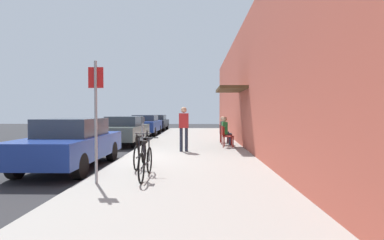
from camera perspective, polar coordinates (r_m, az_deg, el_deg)
The scene contains 17 objects.
ground_plane at distance 10.24m, azimuth -13.52°, elevation -7.71°, with size 60.00×60.00×0.00m, color #2D2D30.
sidewalk_slab at distance 11.88m, azimuth -0.38°, elevation -6.08°, with size 4.50×32.00×0.12m, color #9E9B93.
building_facade at distance 12.01m, azimuth 11.20°, elevation 6.81°, with size 1.40×32.00×5.49m.
parked_car_0 at distance 9.49m, azimuth -21.67°, elevation -3.99°, with size 1.80×4.40×1.44m.
parked_car_1 at distance 15.48m, azimuth -12.54°, elevation -1.82°, with size 1.80×4.40×1.40m.
parked_car_2 at distance 21.25m, azimuth -8.75°, elevation -0.85°, with size 1.80×4.40×1.40m.
parked_car_3 at distance 26.69m, azimuth -6.71°, elevation -0.41°, with size 1.80×4.40×1.35m.
parking_meter at distance 11.76m, azimuth -9.22°, elevation -2.12°, with size 0.12×0.10×1.32m.
street_sign at distance 6.77m, azimuth -17.56°, elevation 1.44°, with size 0.32×0.06×2.60m.
bicycle_0 at distance 7.10m, azimuth -8.67°, elevation -7.90°, with size 0.46×1.71×0.90m.
bicycle_1 at distance 8.54m, azimuth -9.65°, elevation -6.29°, with size 0.46×1.71×0.90m.
cafe_chair_0 at distance 13.04m, azimuth 6.47°, elevation -2.90°, with size 0.53×0.53×0.87m.
cafe_chair_1 at distance 13.95m, azimuth 6.12°, elevation -2.61°, with size 0.48×0.48×0.87m.
seated_patron_1 at distance 13.95m, azimuth 6.37°, elevation -1.82°, with size 0.45×0.39×1.29m.
cafe_chair_2 at distance 15.01m, azimuth 5.77°, elevation -2.31°, with size 0.50×0.50×0.87m.
seated_patron_2 at distance 15.00m, azimuth 6.01°, elevation -1.58°, with size 0.46×0.40×1.29m.
pedestrian_standing at distance 11.60m, azimuth -1.55°, elevation -1.00°, with size 0.36×0.22×1.70m.
Camera 1 is at (2.58, -9.77, 1.65)m, focal length 28.47 mm.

